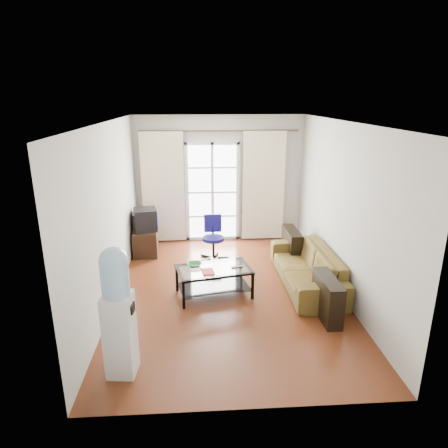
# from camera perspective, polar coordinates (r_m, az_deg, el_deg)

# --- Properties ---
(floor) EXTENTS (5.20, 5.20, 0.00)m
(floor) POSITION_cam_1_polar(r_m,az_deg,el_deg) (6.64, 0.60, -9.59)
(floor) COLOR brown
(floor) RESTS_ON ground
(ceiling) EXTENTS (5.20, 5.20, 0.00)m
(ceiling) POSITION_cam_1_polar(r_m,az_deg,el_deg) (5.91, 0.68, 14.35)
(ceiling) COLOR white
(ceiling) RESTS_ON wall_back
(wall_back) EXTENTS (3.60, 0.02, 2.70)m
(wall_back) POSITION_cam_1_polar(r_m,az_deg,el_deg) (8.67, -0.69, 6.43)
(wall_back) COLOR beige
(wall_back) RESTS_ON floor
(wall_front) EXTENTS (3.60, 0.02, 2.70)m
(wall_front) POSITION_cam_1_polar(r_m,az_deg,el_deg) (3.73, 3.74, -9.44)
(wall_front) COLOR beige
(wall_front) RESTS_ON floor
(wall_left) EXTENTS (0.02, 5.20, 2.70)m
(wall_left) POSITION_cam_1_polar(r_m,az_deg,el_deg) (6.27, -16.00, 1.31)
(wall_left) COLOR beige
(wall_left) RESTS_ON floor
(wall_right) EXTENTS (0.02, 5.20, 2.70)m
(wall_right) POSITION_cam_1_polar(r_m,az_deg,el_deg) (6.53, 16.60, 1.89)
(wall_right) COLOR beige
(wall_right) RESTS_ON floor
(french_door) EXTENTS (1.16, 0.06, 2.15)m
(french_door) POSITION_cam_1_polar(r_m,az_deg,el_deg) (8.66, -1.66, 4.55)
(french_door) COLOR white
(french_door) RESTS_ON wall_back
(curtain_rod) EXTENTS (3.30, 0.04, 0.04)m
(curtain_rod) POSITION_cam_1_polar(r_m,az_deg,el_deg) (8.42, -0.68, 13.18)
(curtain_rod) COLOR #4C3F2D
(curtain_rod) RESTS_ON wall_back
(curtain_left) EXTENTS (0.90, 0.07, 2.35)m
(curtain_left) POSITION_cam_1_polar(r_m,az_deg,el_deg) (8.60, -8.68, 5.11)
(curtain_left) COLOR #F0E6C1
(curtain_left) RESTS_ON curtain_rod
(curtain_right) EXTENTS (0.90, 0.07, 2.35)m
(curtain_right) POSITION_cam_1_polar(r_m,az_deg,el_deg) (8.68, 5.66, 5.35)
(curtain_right) COLOR #F0E6C1
(curtain_right) RESTS_ON curtain_rod
(radiator) EXTENTS (0.64, 0.12, 0.64)m
(radiator) POSITION_cam_1_polar(r_m,az_deg,el_deg) (8.90, 4.52, -0.10)
(radiator) COLOR #9D9DA0
(radiator) RESTS_ON floor
(sofa) EXTENTS (2.13, 0.88, 0.62)m
(sofa) POSITION_cam_1_polar(r_m,az_deg,el_deg) (6.90, 11.73, -6.05)
(sofa) COLOR olive
(sofa) RESTS_ON floor
(coffee_table) EXTENTS (1.27, 0.89, 0.47)m
(coffee_table) POSITION_cam_1_polar(r_m,az_deg,el_deg) (6.40, -1.46, -7.68)
(coffee_table) COLOR silver
(coffee_table) RESTS_ON floor
(bowl) EXTENTS (0.24, 0.24, 0.06)m
(bowl) POSITION_cam_1_polar(r_m,az_deg,el_deg) (6.40, -4.23, -5.83)
(bowl) COLOR #338E43
(bowl) RESTS_ON coffee_table
(book) EXTENTS (0.23, 0.28, 0.02)m
(book) POSITION_cam_1_polar(r_m,az_deg,el_deg) (6.18, -3.13, -6.88)
(book) COLOR maroon
(book) RESTS_ON coffee_table
(remote) EXTENTS (0.19, 0.09, 0.02)m
(remote) POSITION_cam_1_polar(r_m,az_deg,el_deg) (6.35, 1.86, -6.17)
(remote) COLOR black
(remote) RESTS_ON coffee_table
(tv_stand) EXTENTS (0.51, 0.73, 0.52)m
(tv_stand) POSITION_cam_1_polar(r_m,az_deg,el_deg) (8.23, -11.11, -2.45)
(tv_stand) COLOR black
(tv_stand) RESTS_ON floor
(crt_tv) EXTENTS (0.54, 0.54, 0.43)m
(crt_tv) POSITION_cam_1_polar(r_m,az_deg,el_deg) (8.06, -11.30, 0.65)
(crt_tv) COLOR black
(crt_tv) RESTS_ON tv_stand
(task_chair) EXTENTS (0.59, 0.59, 0.86)m
(task_chair) POSITION_cam_1_polar(r_m,az_deg,el_deg) (7.82, -1.53, -3.22)
(task_chair) COLOR black
(task_chair) RESTS_ON floor
(water_cooler) EXTENTS (0.36, 0.35, 1.55)m
(water_cooler) POSITION_cam_1_polar(r_m,az_deg,el_deg) (4.63, -14.92, -11.81)
(water_cooler) COLOR silver
(water_cooler) RESTS_ON floor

